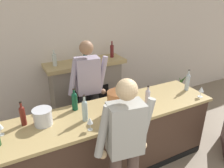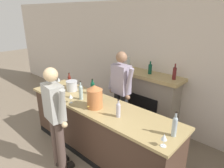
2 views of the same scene
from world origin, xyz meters
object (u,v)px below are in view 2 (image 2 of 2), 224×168
wine_bottle_burgundy_dark (50,81)px  wine_bottle_cabernet_heavy (118,109)px  copper_dispenser (95,96)px  wine_glass_by_dispenser (164,138)px  ice_bucket_steel (72,86)px  wine_bottle_chardonnay_pale (81,92)px  person_bartender (121,92)px  wine_glass_near_bucket (71,97)px  wine_glass_mid_counter (59,80)px  wine_bottle_merlot_tall (93,87)px  wine_bottle_port_short (175,126)px  fireplace_stone (148,101)px  wine_bottle_riesling_slim (69,81)px  person_customer (56,117)px

wine_bottle_burgundy_dark → wine_bottle_cabernet_heavy: (1.91, -0.01, -0.01)m
copper_dispenser → wine_glass_by_dispenser: (1.36, -0.15, -0.08)m
wine_glass_by_dispenser → wine_bottle_cabernet_heavy: bearing=168.7°
ice_bucket_steel → wine_bottle_chardonnay_pale: size_ratio=0.67×
person_bartender → wine_bottle_chardonnay_pale: bearing=-114.6°
wine_bottle_chardonnay_pale → wine_glass_near_bucket: bearing=-95.6°
copper_dispenser → wine_bottle_burgundy_dark: bearing=178.7°
ice_bucket_steel → wine_glass_mid_counter: size_ratio=1.38×
person_bartender → ice_bucket_steel: 1.00m
wine_bottle_merlot_tall → wine_bottle_chardonnay_pale: wine_bottle_chardonnay_pale is taller
wine_bottle_port_short → wine_glass_by_dispenser: bearing=-88.6°
person_bartender → wine_bottle_burgundy_dark: bearing=-150.6°
ice_bucket_steel → wine_bottle_cabernet_heavy: wine_bottle_cabernet_heavy is taller
copper_dispenser → wine_bottle_burgundy_dark: copper_dispenser is taller
fireplace_stone → wine_bottle_port_short: size_ratio=4.56×
wine_bottle_merlot_tall → wine_glass_by_dispenser: wine_bottle_merlot_tall is taller
ice_bucket_steel → wine_bottle_riesling_slim: (-0.21, 0.10, 0.04)m
wine_bottle_merlot_tall → wine_bottle_port_short: 1.82m
fireplace_stone → wine_bottle_merlot_tall: fireplace_stone is taller
person_customer → person_bartender: size_ratio=0.97×
wine_bottle_port_short → wine_glass_near_bucket: size_ratio=2.12×
wine_bottle_port_short → person_bartender: bearing=155.7°
wine_bottle_cabernet_heavy → wine_glass_mid_counter: (-1.87, 0.19, -0.01)m
copper_dispenser → wine_bottle_port_short: copper_dispenser is taller
ice_bucket_steel → wine_bottle_riesling_slim: bearing=154.7°
wine_bottle_chardonnay_pale → wine_glass_by_dispenser: bearing=-6.5°
copper_dispenser → ice_bucket_steel: copper_dispenser is taller
person_bartender → copper_dispenser: person_bartender is taller
copper_dispenser → wine_bottle_riesling_slim: 1.16m
wine_bottle_riesling_slim → wine_bottle_cabernet_heavy: bearing=-10.0°
wine_bottle_merlot_tall → wine_bottle_burgundy_dark: bearing=-161.0°
wine_glass_near_bucket → wine_glass_by_dispenser: size_ratio=0.98×
fireplace_stone → wine_glass_near_bucket: (-0.57, -1.63, 0.46)m
wine_bottle_burgundy_dark → wine_bottle_chardonnay_pale: wine_bottle_chardonnay_pale is taller
wine_glass_by_dispenser → wine_bottle_port_short: bearing=91.4°
fireplace_stone → wine_glass_by_dispenser: fireplace_stone is taller
wine_bottle_merlot_tall → wine_bottle_cabernet_heavy: 1.01m
ice_bucket_steel → wine_glass_by_dispenser: (2.26, -0.36, 0.02)m
wine_bottle_cabernet_heavy → wine_bottle_chardonnay_pale: 0.92m
wine_bottle_merlot_tall → wine_bottle_riesling_slim: wine_bottle_riesling_slim is taller
wine_glass_mid_counter → wine_bottle_burgundy_dark: bearing=-103.9°
copper_dispenser → wine_bottle_riesling_slim: bearing=164.7°
copper_dispenser → wine_glass_by_dispenser: size_ratio=2.39×
wine_bottle_riesling_slim → wine_glass_near_bucket: 0.82m
ice_bucket_steel → wine_bottle_riesling_slim: wine_bottle_riesling_slim is taller
copper_dispenser → ice_bucket_steel: bearing=167.1°
wine_bottle_burgundy_dark → wine_glass_near_bucket: bearing=-11.4°
wine_bottle_riesling_slim → wine_bottle_cabernet_heavy: wine_bottle_riesling_slim is taller
ice_bucket_steel → wine_glass_by_dispenser: 2.29m
person_bartender → copper_dispenser: size_ratio=4.56×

